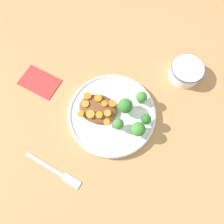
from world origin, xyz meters
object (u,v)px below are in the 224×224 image
(dip_bowl, at_px, (186,71))
(napkin, at_px, (39,82))
(plate, at_px, (112,114))
(fork, at_px, (58,173))

(dip_bowl, bearing_deg, napkin, -160.98)
(plate, height_order, napkin, plate)
(plate, relative_size, napkin, 1.91)
(dip_bowl, height_order, fork, dip_bowl)
(napkin, bearing_deg, plate, -10.06)
(plate, relative_size, fork, 1.48)
(plate, xyz_separation_m, napkin, (-0.28, 0.05, -0.01))
(plate, bearing_deg, dip_bowl, 46.72)
(dip_bowl, relative_size, napkin, 0.74)
(plate, bearing_deg, fork, -115.69)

